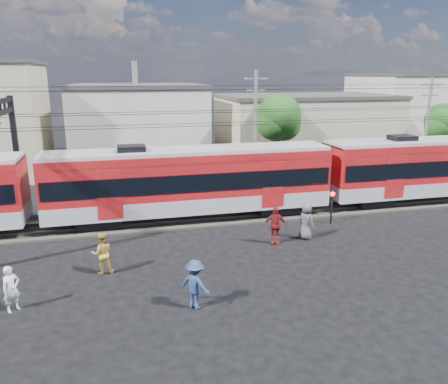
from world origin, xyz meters
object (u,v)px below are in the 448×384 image
(commuter_train, at_px, (194,179))
(pedestrian_a, at_px, (11,289))
(crossing_signal, at_px, (332,201))
(pedestrian_c, at_px, (195,284))
(car_silver, at_px, (427,170))

(commuter_train, relative_size, pedestrian_a, 29.52)
(crossing_signal, bearing_deg, pedestrian_a, -159.22)
(pedestrian_a, bearing_deg, pedestrian_c, -49.94)
(commuter_train, bearing_deg, pedestrian_c, -100.00)
(car_silver, distance_m, crossing_signal, 15.24)
(car_silver, bearing_deg, crossing_signal, 111.08)
(pedestrian_c, height_order, car_silver, pedestrian_c)
(pedestrian_c, height_order, crossing_signal, crossing_signal)
(pedestrian_a, distance_m, car_silver, 31.62)
(pedestrian_a, xyz_separation_m, crossing_signal, (15.49, 5.88, 0.48))
(pedestrian_c, bearing_deg, commuter_train, -56.19)
(pedestrian_a, relative_size, crossing_signal, 0.88)
(pedestrian_a, relative_size, car_silver, 0.41)
(commuter_train, bearing_deg, car_silver, 15.55)
(pedestrian_c, xyz_separation_m, crossing_signal, (9.11, 7.26, 0.41))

